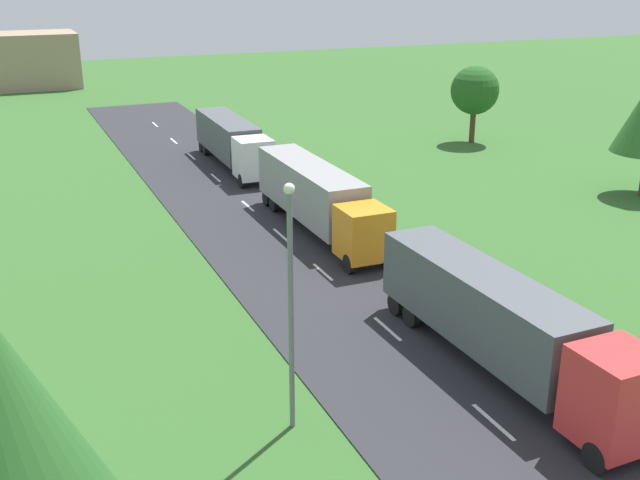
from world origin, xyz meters
name	(u,v)px	position (x,y,z in m)	size (l,w,h in m)	color
road	(525,451)	(0.00, 24.50, 0.03)	(10.00, 140.00, 0.06)	#2B2B30
truck_second	(501,320)	(2.24, 29.21, 2.17)	(2.78, 13.98, 3.63)	red
truck_third	(317,196)	(2.27, 47.07, 2.18)	(2.50, 14.08, 3.72)	orange
truck_fourth	(232,140)	(2.19, 63.63, 2.10)	(2.74, 13.26, 3.53)	white
lamppost_second	(291,298)	(-6.40, 28.84, 4.79)	(0.36, 0.36, 8.62)	slate
tree_maple	(475,90)	(24.17, 63.71, 4.56)	(4.18, 4.18, 6.68)	#513823
distant_building	(14,61)	(-11.18, 112.86, 3.38)	(15.31, 8.58, 6.77)	#9E846B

